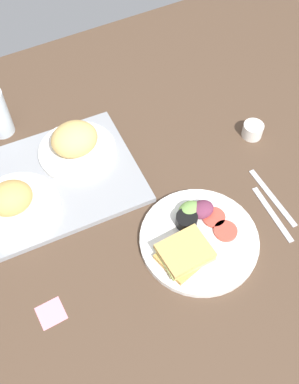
{
  "coord_description": "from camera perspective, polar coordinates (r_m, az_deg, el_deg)",
  "views": [
    {
      "loc": [
        -26.35,
        -50.71,
        92.25
      ],
      "look_at": [
        2.0,
        3.0,
        4.0
      ],
      "focal_mm": 41.08,
      "sensor_mm": 36.0,
      "label": 1
    }
  ],
  "objects": [
    {
      "name": "plate_with_salad",
      "position": [
        1.04,
        6.06,
        -5.92
      ],
      "size": [
        28.06,
        28.06,
        5.4
      ],
      "color": "white",
      "rests_on": "ground_plane"
    },
    {
      "name": "fork",
      "position": [
        1.12,
        15.67,
        -2.73
      ],
      "size": [
        2.72,
        17.06,
        0.5
      ],
      "primitive_type": "cube",
      "rotation": [
        0.0,
        0.0,
        1.49
      ],
      "color": "#B7B7BC",
      "rests_on": "ground_plane"
    },
    {
      "name": "ground_plane",
      "position": [
        1.1,
        -0.19,
        -3.17
      ],
      "size": [
        190.0,
        150.0,
        3.0
      ],
      "primitive_type": "cube",
      "color": "#4C3828"
    },
    {
      "name": "knife",
      "position": [
        1.15,
        15.67,
        -0.63
      ],
      "size": [
        1.83,
        19.03,
        0.5
      ],
      "primitive_type": "cube",
      "rotation": [
        0.0,
        0.0,
        1.55
      ],
      "color": "#B7B7BC",
      "rests_on": "ground_plane"
    },
    {
      "name": "bread_plate_near",
      "position": [
        1.1,
        -17.25,
        -1.41
      ],
      "size": [
        21.39,
        21.39,
        8.63
      ],
      "color": "white",
      "rests_on": "serving_tray"
    },
    {
      "name": "espresso_cup",
      "position": [
        1.26,
        13.25,
        7.82
      ],
      "size": [
        5.6,
        5.6,
        4.0
      ],
      "primitive_type": "cylinder",
      "color": "silver",
      "rests_on": "ground_plane"
    },
    {
      "name": "bread_plate_far",
      "position": [
        1.16,
        -9.59,
        6.23
      ],
      "size": [
        20.52,
        20.52,
        9.72
      ],
      "color": "white",
      "rests_on": "serving_tray"
    },
    {
      "name": "serving_tray",
      "position": [
        1.16,
        -12.84,
        1.25
      ],
      "size": [
        46.57,
        35.18,
        1.6
      ],
      "primitive_type": "cube",
      "rotation": [
        0.0,
        0.0,
        -0.05
      ],
      "color": "gray",
      "rests_on": "ground_plane"
    },
    {
      "name": "sticky_note",
      "position": [
        1.0,
        -12.66,
        -15.1
      ],
      "size": [
        5.76,
        5.76,
        0.12
      ],
      "primitive_type": "cube",
      "rotation": [
        0.0,
        0.0,
        0.03
      ],
      "color": "pink",
      "rests_on": "ground_plane"
    }
  ]
}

